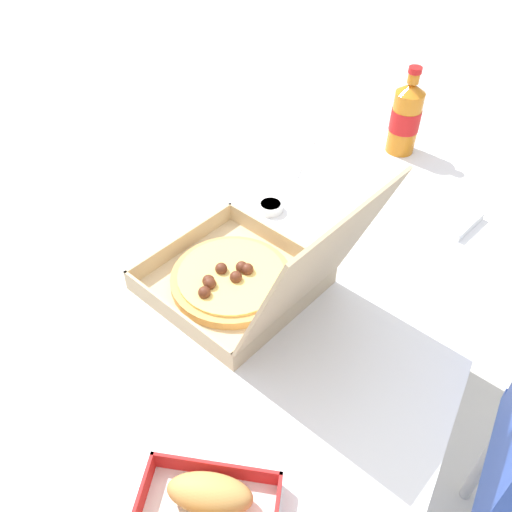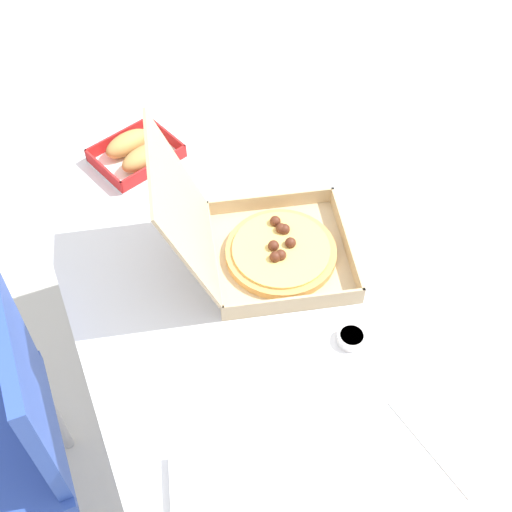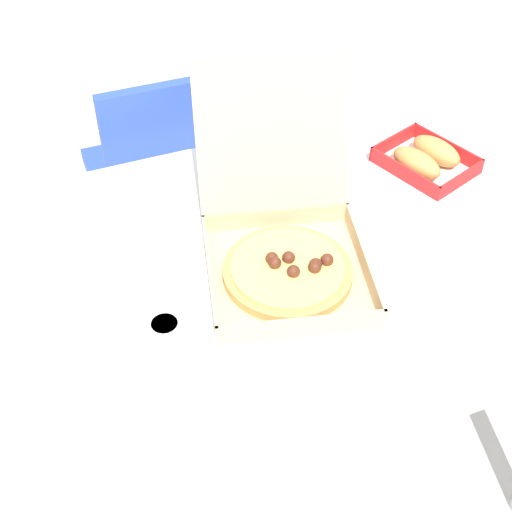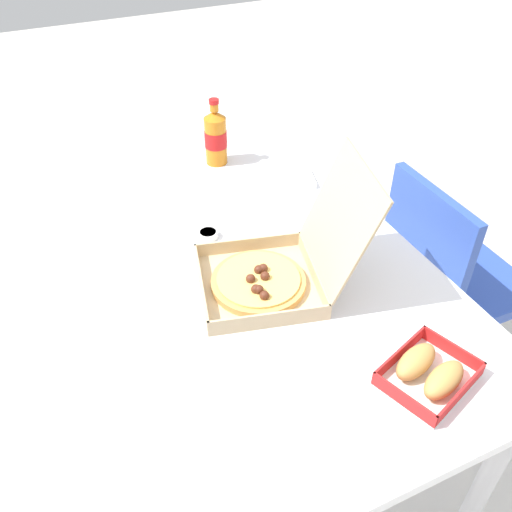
{
  "view_description": "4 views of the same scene",
  "coord_description": "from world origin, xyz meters",
  "px_view_note": "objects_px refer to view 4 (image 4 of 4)",
  "views": [
    {
      "loc": [
        0.69,
        0.35,
        1.5
      ],
      "look_at": [
        -0.02,
        -0.03,
        0.75
      ],
      "focal_mm": 38.78,
      "sensor_mm": 36.0,
      "label": 1
    },
    {
      "loc": [
        -0.77,
        0.35,
        1.86
      ],
      "look_at": [
        0.03,
        0.02,
        0.79
      ],
      "focal_mm": 47.76,
      "sensor_mm": 36.0,
      "label": 2
    },
    {
      "loc": [
        -0.34,
        -0.88,
        1.65
      ],
      "look_at": [
        0.01,
        -0.01,
        0.77
      ],
      "focal_mm": 49.89,
      "sensor_mm": 36.0,
      "label": 3
    },
    {
      "loc": [
        0.96,
        -0.48,
        1.65
      ],
      "look_at": [
        -0.01,
        -0.02,
        0.77
      ],
      "focal_mm": 38.12,
      "sensor_mm": 36.0,
      "label": 4
    }
  ],
  "objects_px": {
    "pizza_box_open": "(273,271)",
    "cola_bottle": "(216,137)",
    "bread_side_box": "(429,372)",
    "chair": "(445,275)",
    "dipping_sauce_cup": "(208,234)",
    "napkin_pile": "(296,179)",
    "paper_menu": "(153,202)"
  },
  "relations": [
    {
      "from": "pizza_box_open",
      "to": "cola_bottle",
      "type": "bearing_deg",
      "value": 170.99
    },
    {
      "from": "bread_side_box",
      "to": "paper_menu",
      "type": "relative_size",
      "value": 1.09
    },
    {
      "from": "cola_bottle",
      "to": "napkin_pile",
      "type": "bearing_deg",
      "value": 39.5
    },
    {
      "from": "dipping_sauce_cup",
      "to": "paper_menu",
      "type": "bearing_deg",
      "value": -158.7
    },
    {
      "from": "bread_side_box",
      "to": "paper_menu",
      "type": "bearing_deg",
      "value": -159.56
    },
    {
      "from": "chair",
      "to": "dipping_sauce_cup",
      "type": "relative_size",
      "value": 14.82
    },
    {
      "from": "chair",
      "to": "bread_side_box",
      "type": "relative_size",
      "value": 3.63
    },
    {
      "from": "bread_side_box",
      "to": "chair",
      "type": "bearing_deg",
      "value": 132.35
    },
    {
      "from": "paper_menu",
      "to": "napkin_pile",
      "type": "distance_m",
      "value": 0.46
    },
    {
      "from": "paper_menu",
      "to": "napkin_pile",
      "type": "bearing_deg",
      "value": 70.49
    },
    {
      "from": "napkin_pile",
      "to": "dipping_sauce_cup",
      "type": "xyz_separation_m",
      "value": [
        0.16,
        -0.36,
        0.0
      ]
    },
    {
      "from": "cola_bottle",
      "to": "bread_side_box",
      "type": "bearing_deg",
      "value": 3.42
    },
    {
      "from": "pizza_box_open",
      "to": "napkin_pile",
      "type": "xyz_separation_m",
      "value": [
        -0.41,
        0.29,
        -0.04
      ]
    },
    {
      "from": "cola_bottle",
      "to": "pizza_box_open",
      "type": "bearing_deg",
      "value": -9.01
    },
    {
      "from": "pizza_box_open",
      "to": "cola_bottle",
      "type": "distance_m",
      "value": 0.65
    },
    {
      "from": "chair",
      "to": "bread_side_box",
      "type": "bearing_deg",
      "value": -47.65
    },
    {
      "from": "cola_bottle",
      "to": "dipping_sauce_cup",
      "type": "distance_m",
      "value": 0.43
    },
    {
      "from": "bread_side_box",
      "to": "cola_bottle",
      "type": "bearing_deg",
      "value": -176.58
    },
    {
      "from": "pizza_box_open",
      "to": "paper_menu",
      "type": "xyz_separation_m",
      "value": [
        -0.49,
        -0.17,
        -0.05
      ]
    },
    {
      "from": "napkin_pile",
      "to": "dipping_sauce_cup",
      "type": "distance_m",
      "value": 0.4
    },
    {
      "from": "pizza_box_open",
      "to": "chair",
      "type": "bearing_deg",
      "value": 94.25
    },
    {
      "from": "paper_menu",
      "to": "dipping_sauce_cup",
      "type": "distance_m",
      "value": 0.25
    },
    {
      "from": "bread_side_box",
      "to": "cola_bottle",
      "type": "relative_size",
      "value": 1.02
    },
    {
      "from": "napkin_pile",
      "to": "dipping_sauce_cup",
      "type": "relative_size",
      "value": 1.96
    },
    {
      "from": "paper_menu",
      "to": "napkin_pile",
      "type": "height_order",
      "value": "napkin_pile"
    },
    {
      "from": "pizza_box_open",
      "to": "napkin_pile",
      "type": "height_order",
      "value": "pizza_box_open"
    },
    {
      "from": "bread_side_box",
      "to": "napkin_pile",
      "type": "relative_size",
      "value": 2.08
    },
    {
      "from": "napkin_pile",
      "to": "bread_side_box",
      "type": "bearing_deg",
      "value": -8.57
    },
    {
      "from": "chair",
      "to": "bread_side_box",
      "type": "height_order",
      "value": "chair"
    },
    {
      "from": "cola_bottle",
      "to": "paper_menu",
      "type": "relative_size",
      "value": 1.07
    },
    {
      "from": "paper_menu",
      "to": "dipping_sauce_cup",
      "type": "relative_size",
      "value": 3.75
    },
    {
      "from": "bread_side_box",
      "to": "cola_bottle",
      "type": "height_order",
      "value": "cola_bottle"
    }
  ]
}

